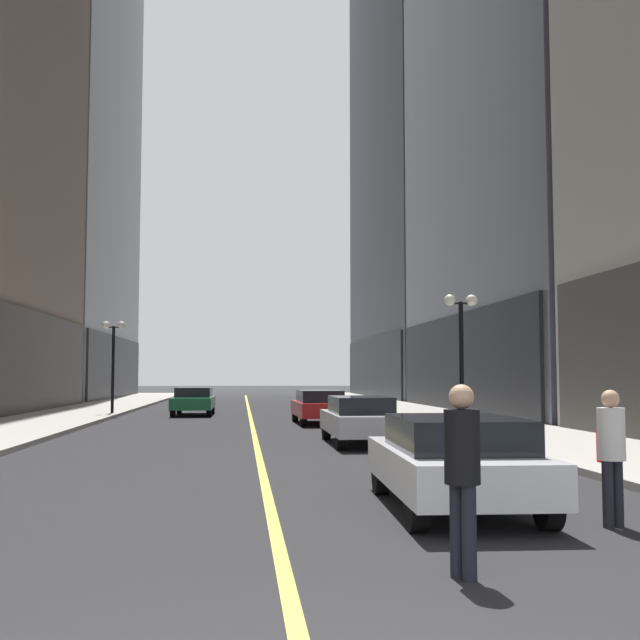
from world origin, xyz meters
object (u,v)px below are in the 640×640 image
object	(u,v)px
pedestrian_in_white_shirt	(612,447)
pedestrian_in_black_coat	(462,464)
street_lamp_right_mid	(461,332)
fire_hydrant_right	(604,450)
car_red	(319,406)
car_white	(454,459)
street_lamp_left_far	(113,346)
car_silver	(359,418)
car_green	(194,400)

from	to	relation	value
pedestrian_in_white_shirt	pedestrian_in_black_coat	xyz separation A→B (m)	(-2.58, -2.22, 0.07)
street_lamp_right_mid	pedestrian_in_black_coat	bearing A→B (deg)	-106.23
street_lamp_right_mid	fire_hydrant_right	size ratio (longest dim) A/B	5.54
car_red	pedestrian_in_white_shirt	bearing A→B (deg)	-85.51
car_white	street_lamp_right_mid	distance (m)	13.52
street_lamp_left_far	street_lamp_right_mid	bearing A→B (deg)	-46.39
car_silver	street_lamp_right_mid	xyz separation A→B (m)	(3.58, 2.31, 2.54)
pedestrian_in_black_coat	car_silver	bearing A→B (deg)	85.23
car_white	street_lamp_left_far	xyz separation A→B (m)	(-8.98, 26.15, 2.54)
car_red	street_lamp_right_mid	xyz separation A→B (m)	(3.79, -6.69, 2.54)
street_lamp_right_mid	car_green	bearing A→B (deg)	122.91
pedestrian_in_white_shirt	street_lamp_left_far	xyz separation A→B (m)	(-10.64, 27.51, 2.25)
car_green	street_lamp_right_mid	size ratio (longest dim) A/B	1.06
pedestrian_in_white_shirt	fire_hydrant_right	distance (m)	6.33
car_white	car_silver	size ratio (longest dim) A/B	0.94
pedestrian_in_black_coat	street_lamp_left_far	bearing A→B (deg)	105.17
street_lamp_right_mid	fire_hydrant_right	distance (m)	8.85
street_lamp_left_far	car_white	bearing A→B (deg)	-71.05
car_white	pedestrian_in_white_shirt	size ratio (longest dim) A/B	2.53
car_green	fire_hydrant_right	distance (m)	24.36
car_red	pedestrian_in_white_shirt	world-z (taller)	pedestrian_in_white_shirt
car_silver	car_red	xyz separation A→B (m)	(-0.22, 9.00, 0.00)
car_white	car_green	distance (m)	27.27
car_red	street_lamp_left_far	distance (m)	11.54
car_green	pedestrian_in_white_shirt	distance (m)	28.95
car_green	fire_hydrant_right	bearing A→B (deg)	-66.83
pedestrian_in_white_shirt	fire_hydrant_right	size ratio (longest dim) A/B	2.15
car_red	car_silver	bearing A→B (deg)	-88.62
fire_hydrant_right	pedestrian_in_black_coat	bearing A→B (deg)	-123.47
car_white	car_green	xyz separation A→B (m)	(-5.26, 26.75, 0.00)
car_red	car_green	xyz separation A→B (m)	(-5.29, 7.34, 0.00)
car_silver	street_lamp_left_far	xyz separation A→B (m)	(-9.22, 15.74, 2.54)
car_white	pedestrian_in_white_shirt	bearing A→B (deg)	-39.29
fire_hydrant_right	car_green	bearing A→B (deg)	113.17
pedestrian_in_white_shirt	car_white	bearing A→B (deg)	140.71
car_green	pedestrian_in_black_coat	bearing A→B (deg)	-81.85
car_silver	pedestrian_in_black_coat	distance (m)	14.04
pedestrian_in_black_coat	street_lamp_right_mid	bearing A→B (deg)	73.77
car_red	car_green	bearing A→B (deg)	125.78
street_lamp_right_mid	car_red	bearing A→B (deg)	119.54
street_lamp_right_mid	fire_hydrant_right	xyz separation A→B (m)	(0.50, -8.36, -2.86)
car_red	pedestrian_in_white_shirt	size ratio (longest dim) A/B	2.73
car_green	pedestrian_in_black_coat	distance (m)	30.64
car_silver	fire_hydrant_right	world-z (taller)	car_silver
pedestrian_in_black_coat	car_green	bearing A→B (deg)	98.15
pedestrian_in_black_coat	car_white	bearing A→B (deg)	75.56
car_green	pedestrian_in_white_shirt	world-z (taller)	pedestrian_in_white_shirt
pedestrian_in_black_coat	fire_hydrant_right	bearing A→B (deg)	56.53
car_silver	street_lamp_right_mid	world-z (taller)	street_lamp_right_mid
car_white	pedestrian_in_black_coat	distance (m)	3.71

